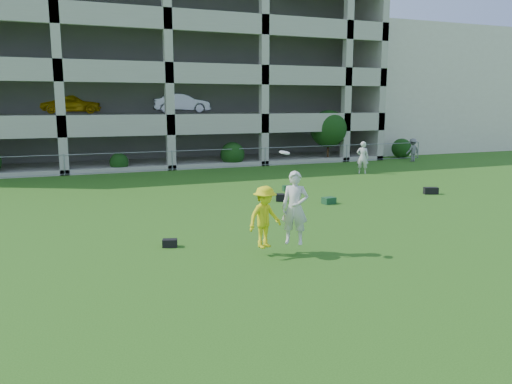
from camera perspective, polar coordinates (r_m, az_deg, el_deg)
name	(u,v)px	position (r m, az deg, el deg)	size (l,w,h in m)	color
ground	(335,265)	(12.61, 8.99, -8.25)	(100.00, 100.00, 0.00)	#235114
stucco_building	(400,92)	(48.12, 16.13, 10.96)	(16.00, 14.00, 10.00)	beige
bystander_e	(363,158)	(28.97, 12.08, 3.87)	(0.67, 0.44, 1.83)	silver
bystander_f	(413,150)	(36.01, 17.47, 4.60)	(1.02, 0.58, 1.57)	slate
bag_black_b	(170,243)	(14.15, -9.82, -5.77)	(0.40, 0.25, 0.22)	black
bag_green_c	(329,201)	(20.05, 8.32, -0.97)	(0.50, 0.35, 0.26)	#153A22
crate_d	(280,197)	(20.40, 2.80, -0.63)	(0.35, 0.35, 0.30)	black
bag_black_e	(431,191)	(23.27, 19.35, 0.14)	(0.60, 0.30, 0.30)	black
bag_green_g	(288,188)	(22.80, 3.72, 0.44)	(0.50, 0.30, 0.25)	#153A23
frisbee_contest	(276,213)	(13.03, 2.33, -2.46)	(1.82, 1.00, 2.54)	yellow
parking_garage	(145,75)	(38.53, -12.58, 12.94)	(30.00, 14.00, 12.00)	#9E998C
fence	(172,160)	(30.11, -9.57, 3.60)	(36.06, 0.06, 1.20)	gray
shrub_row	(241,142)	(31.94, -1.76, 5.72)	(34.38, 2.52, 3.50)	#163D11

